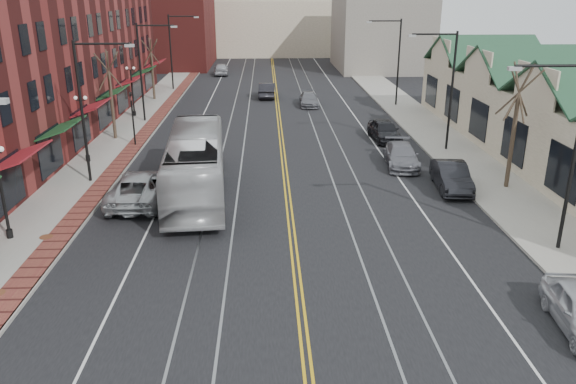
{
  "coord_description": "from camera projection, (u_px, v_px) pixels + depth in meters",
  "views": [
    {
      "loc": [
        -1.15,
        -15.65,
        10.77
      ],
      "look_at": [
        -0.18,
        8.45,
        2.0
      ],
      "focal_mm": 35.0,
      "sensor_mm": 36.0,
      "label": 1
    }
  ],
  "objects": [
    {
      "name": "distant_car_far",
      "position": [
        221.0,
        69.0,
        73.9
      ],
      "size": [
        2.05,
        4.66,
        1.56
      ],
      "primitive_type": "imported",
      "rotation": [
        0.0,
        0.0,
        3.19
      ],
      "color": "#A6A7AD",
      "rests_on": "ground"
    },
    {
      "name": "manhole_far",
      "position": [
        46.0,
        237.0,
        25.45
      ],
      "size": [
        0.6,
        0.6,
        0.02
      ],
      "primitive_type": "cylinder",
      "color": "#592D19",
      "rests_on": "sidewalk_left"
    },
    {
      "name": "parked_car_c",
      "position": [
        401.0,
        156.0,
        35.88
      ],
      "size": [
        2.46,
        5.03,
        1.41
      ],
      "primitive_type": "imported",
      "rotation": [
        0.0,
        0.0,
        -0.1
      ],
      "color": "slate",
      "rests_on": "ground"
    },
    {
      "name": "streetlight_r_1",
      "position": [
        446.0,
        79.0,
        37.78
      ],
      "size": [
        3.33,
        0.25,
        8.0
      ],
      "color": "black",
      "rests_on": "sidewalk_right"
    },
    {
      "name": "building_right",
      "position": [
        555.0,
        124.0,
        37.1
      ],
      "size": [
        8.0,
        36.0,
        4.6
      ],
      "primitive_type": "cube",
      "color": "tan",
      "rests_on": "ground"
    },
    {
      "name": "parked_car_d",
      "position": [
        385.0,
        130.0,
        41.96
      ],
      "size": [
        2.12,
        4.66,
        1.55
      ],
      "primitive_type": "imported",
      "rotation": [
        0.0,
        0.0,
        0.06
      ],
      "color": "black",
      "rests_on": "ground"
    },
    {
      "name": "transit_bus",
      "position": [
        196.0,
        164.0,
        30.61
      ],
      "size": [
        3.88,
        12.67,
        3.48
      ],
      "primitive_type": "imported",
      "rotation": [
        0.0,
        0.0,
        3.22
      ],
      "color": "#B4B4B6",
      "rests_on": "ground"
    },
    {
      "name": "streetlight_r_2",
      "position": [
        394.0,
        53.0,
        52.81
      ],
      "size": [
        3.33,
        0.25,
        8.0
      ],
      "color": "black",
      "rests_on": "sidewalk_right"
    },
    {
      "name": "lamppost_l_3",
      "position": [
        133.0,
        92.0,
        49.11
      ],
      "size": [
        0.84,
        0.28,
        4.27
      ],
      "color": "black",
      "rests_on": "sidewalk_left"
    },
    {
      "name": "ground",
      "position": [
        304.0,
        337.0,
        18.42
      ],
      "size": [
        160.0,
        160.0,
        0.0
      ],
      "primitive_type": "plane",
      "color": "black",
      "rests_on": "ground"
    },
    {
      "name": "backdrop_left",
      "position": [
        162.0,
        16.0,
        81.16
      ],
      "size": [
        14.0,
        18.0,
        14.0
      ],
      "primitive_type": "cube",
      "color": "maroon",
      "rests_on": "ground"
    },
    {
      "name": "distant_car_right",
      "position": [
        309.0,
        99.0,
        54.47
      ],
      "size": [
        1.89,
        4.44,
        1.28
      ],
      "primitive_type": "imported",
      "rotation": [
        0.0,
        0.0,
        -0.02
      ],
      "color": "slate",
      "rests_on": "ground"
    },
    {
      "name": "parked_car_b",
      "position": [
        451.0,
        176.0,
        31.71
      ],
      "size": [
        2.03,
        4.78,
        1.53
      ],
      "primitive_type": "imported",
      "rotation": [
        0.0,
        0.0,
        -0.09
      ],
      "color": "black",
      "rests_on": "ground"
    },
    {
      "name": "traffic_signal",
      "position": [
        133.0,
        115.0,
        39.75
      ],
      "size": [
        0.18,
        0.15,
        3.8
      ],
      "color": "black",
      "rests_on": "sidewalk_left"
    },
    {
      "name": "backdrop_mid",
      "position": [
        271.0,
        27.0,
        96.7
      ],
      "size": [
        22.0,
        14.0,
        9.0
      ],
      "primitive_type": "cube",
      "color": "tan",
      "rests_on": "ground"
    },
    {
      "name": "tree_left_near",
      "position": [
        111.0,
        93.0,
        41.16
      ],
      "size": [
        1.78,
        1.37,
        6.48
      ],
      "color": "#382B21",
      "rests_on": "sidewalk_left"
    },
    {
      "name": "parked_suv",
      "position": [
        141.0,
        187.0,
        29.76
      ],
      "size": [
        2.88,
        6.1,
        1.68
      ],
      "primitive_type": "imported",
      "rotation": [
        0.0,
        0.0,
        3.13
      ],
      "color": "#ADB1B4",
      "rests_on": "ground"
    },
    {
      "name": "lamppost_l_2",
      "position": [
        84.0,
        130.0,
        35.96
      ],
      "size": [
        0.84,
        0.28,
        4.27
      ],
      "color": "black",
      "rests_on": "sidewalk_left"
    },
    {
      "name": "streetlight_l_2",
      "position": [
        145.0,
        62.0,
        46.33
      ],
      "size": [
        3.33,
        0.25,
        8.0
      ],
      "color": "black",
      "rests_on": "sidewalk_left"
    },
    {
      "name": "backdrop_right",
      "position": [
        380.0,
        29.0,
        78.15
      ],
      "size": [
        12.0,
        16.0,
        11.0
      ],
      "primitive_type": "cube",
      "color": "slate",
      "rests_on": "ground"
    },
    {
      "name": "tree_left_far",
      "position": [
        152.0,
        68.0,
        56.27
      ],
      "size": [
        1.66,
        1.28,
        6.02
      ],
      "color": "#382B21",
      "rests_on": "sidewalk_left"
    },
    {
      "name": "building_left",
      "position": [
        22.0,
        65.0,
        41.18
      ],
      "size": [
        10.0,
        50.0,
        11.0
      ],
      "primitive_type": "cube",
      "color": "maroon",
      "rests_on": "ground"
    },
    {
      "name": "sidewalk_right",
      "position": [
        462.0,
        158.0,
        37.63
      ],
      "size": [
        4.0,
        120.0,
        0.15
      ],
      "primitive_type": "cube",
      "color": "gray",
      "rests_on": "ground"
    },
    {
      "name": "lamppost_l_1",
      "position": [
        2.0,
        195.0,
        24.69
      ],
      "size": [
        0.84,
        0.28,
        4.27
      ],
      "color": "black",
      "rests_on": "sidewalk_left"
    },
    {
      "name": "streetlight_l_3",
      "position": [
        174.0,
        44.0,
        61.36
      ],
      "size": [
        3.33,
        0.25,
        8.0
      ],
      "color": "black",
      "rests_on": "sidewalk_left"
    },
    {
      "name": "streetlight_l_1",
      "position": [
        88.0,
        98.0,
        31.31
      ],
      "size": [
        3.33,
        0.25,
        8.0
      ],
      "color": "black",
      "rests_on": "sidewalk_left"
    },
    {
      "name": "tree_right_mid",
      "position": [
        515.0,
        124.0,
        30.76
      ],
      "size": [
        1.9,
        1.46,
        6.93
      ],
      "color": "#382B21",
      "rests_on": "sidewalk_right"
    },
    {
      "name": "streetlight_r_0",
      "position": [
        567.0,
        139.0,
        22.75
      ],
      "size": [
        3.33,
        0.25,
        8.0
      ],
      "color": "black",
      "rests_on": "sidewalk_right"
    },
    {
      "name": "sidewalk_left",
      "position": [
        101.0,
        162.0,
        36.72
      ],
      "size": [
        4.0,
        120.0,
        0.15
      ],
      "primitive_type": "cube",
      "color": "gray",
      "rests_on": "ground"
    },
    {
      "name": "distant_car_left",
      "position": [
        267.0,
        90.0,
        58.53
      ],
      "size": [
        1.72,
        4.72,
        1.55
      ],
      "primitive_type": "imported",
      "rotation": [
        0.0,
        0.0,
        3.12
      ],
      "color": "black",
      "rests_on": "ground"
    }
  ]
}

